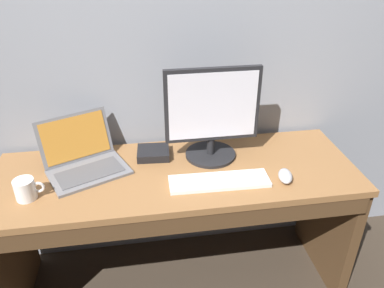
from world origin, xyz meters
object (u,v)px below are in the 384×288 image
(wired_keyboard, at_px, (219,181))
(computer_mouse, at_px, (285,176))
(external_drive_box, at_px, (153,153))
(external_monitor, at_px, (212,115))
(laptop_space_gray, at_px, (84,159))
(coffee_mug, at_px, (26,189))

(wired_keyboard, xyz_separation_m, computer_mouse, (0.30, -0.02, 0.01))
(external_drive_box, bearing_deg, wired_keyboard, -44.98)
(wired_keyboard, height_order, external_drive_box, external_drive_box)
(external_monitor, relative_size, wired_keyboard, 1.02)
(laptop_space_gray, distance_m, wired_keyboard, 0.65)
(wired_keyboard, bearing_deg, coffee_mug, 178.63)
(laptop_space_gray, distance_m, external_monitor, 0.64)
(external_drive_box, bearing_deg, external_monitor, -9.70)
(laptop_space_gray, bearing_deg, computer_mouse, -14.91)
(computer_mouse, bearing_deg, external_monitor, 154.10)
(wired_keyboard, relative_size, external_drive_box, 2.88)
(laptop_space_gray, relative_size, computer_mouse, 3.88)
(laptop_space_gray, xyz_separation_m, coffee_mug, (-0.22, -0.20, -0.01))
(external_drive_box, bearing_deg, coffee_mug, -155.04)
(external_monitor, bearing_deg, computer_mouse, -40.34)
(wired_keyboard, bearing_deg, laptop_space_gray, 160.06)
(computer_mouse, height_order, coffee_mug, coffee_mug)
(external_drive_box, xyz_separation_m, coffee_mug, (-0.55, -0.26, 0.03))
(computer_mouse, bearing_deg, external_drive_box, 167.17)
(external_drive_box, relative_size, coffee_mug, 1.27)
(laptop_space_gray, height_order, computer_mouse, laptop_space_gray)
(laptop_space_gray, distance_m, coffee_mug, 0.30)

